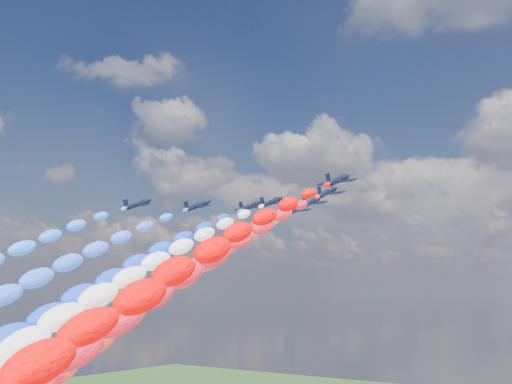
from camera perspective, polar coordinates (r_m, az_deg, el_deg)
The scene contains 15 objects.
jet_0 at distance 177.76m, azimuth -10.85°, elevation -1.13°, with size 9.07×12.16×2.68m, color black, non-canonical shape.
jet_1 at distance 178.37m, azimuth -5.44°, elevation -1.28°, with size 9.07×12.16×2.68m, color black, non-canonical shape.
trail_1 at distance 140.12m, azimuth -20.84°, elevation -8.99°, with size 6.47×106.96×54.08m, color blue, non-canonical shape.
jet_2 at distance 178.56m, azimuth -0.54°, elevation -1.33°, with size 9.07×12.16×2.68m, color black, non-canonical shape.
trail_2 at distance 136.48m, azimuth -14.63°, elevation -9.30°, with size 6.47×106.96×54.08m, color #1035DA, non-canonical shape.
jet_3 at distance 170.32m, azimuth 1.43°, elevation -0.94°, with size 9.07×12.16×2.68m, color black, non-canonical shape.
trail_3 at distance 126.96m, azimuth -12.97°, elevation -9.38°, with size 6.47×106.96×54.08m, color silver, non-canonical shape.
jet_4 at distance 185.21m, azimuth 3.80°, elevation -1.60°, with size 9.07×12.16×2.68m, color black, non-canonical shape.
trail_4 at distance 139.94m, azimuth -8.37°, elevation -9.50°, with size 6.47×106.96×54.08m, color white, non-canonical shape.
jet_5 at distance 170.62m, azimuth 5.12°, elevation -0.92°, with size 9.07×12.16×2.68m, color black, non-canonical shape.
trail_5 at distance 124.65m, azimuth -8.00°, elevation -9.53°, with size 6.47×106.96×54.08m, color red, non-canonical shape.
jet_6 at distance 154.61m, azimuth 6.56°, elevation -0.02°, with size 9.07×12.16×2.68m, color black, non-canonical shape.
trail_6 at distance 107.94m, azimuth -7.92°, elevation -9.58°, with size 6.47×106.96×54.08m, color red, non-canonical shape.
jet_7 at distance 138.66m, azimuth 7.51°, elevation 1.08°, with size 9.07×12.16×2.68m, color black, non-canonical shape.
trail_7 at distance 91.68m, azimuth -9.05°, elevation -9.60°, with size 6.47×106.96×54.08m, color #FB0101, non-canonical shape.
Camera 1 is at (95.90, -128.32, 77.40)m, focal length 43.60 mm.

